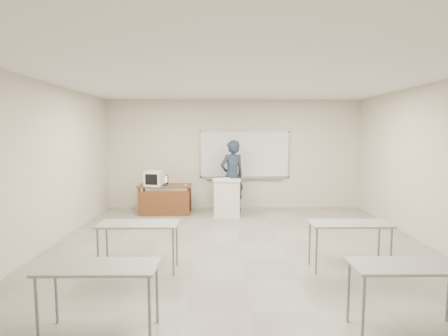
{
  "coord_description": "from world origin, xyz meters",
  "views": [
    {
      "loc": [
        -0.35,
        -5.66,
        2.07
      ],
      "look_at": [
        -0.29,
        2.2,
        1.3
      ],
      "focal_mm": 28.0,
      "sensor_mm": 36.0,
      "label": 1
    }
  ],
  "objects_px": {
    "whiteboard": "(245,155)",
    "laptop": "(162,183)",
    "instructor_desk": "(165,194)",
    "keyboard": "(221,179)",
    "mouse": "(186,185)",
    "crt_monitor": "(155,178)",
    "presenter": "(232,176)",
    "podium": "(227,198)"
  },
  "relations": [
    {
      "from": "crt_monitor",
      "to": "laptop",
      "type": "bearing_deg",
      "value": 53.59
    },
    {
      "from": "instructor_desk",
      "to": "mouse",
      "type": "distance_m",
      "value": 0.61
    },
    {
      "from": "whiteboard",
      "to": "instructor_desk",
      "type": "height_order",
      "value": "whiteboard"
    },
    {
      "from": "podium",
      "to": "laptop",
      "type": "xyz_separation_m",
      "value": [
        -1.7,
        0.4,
        0.34
      ]
    },
    {
      "from": "mouse",
      "to": "podium",
      "type": "bearing_deg",
      "value": -34.13
    },
    {
      "from": "mouse",
      "to": "instructor_desk",
      "type": "bearing_deg",
      "value": 146.07
    },
    {
      "from": "crt_monitor",
      "to": "laptop",
      "type": "height_order",
      "value": "crt_monitor"
    },
    {
      "from": "instructor_desk",
      "to": "presenter",
      "type": "relative_size",
      "value": 0.71
    },
    {
      "from": "instructor_desk",
      "to": "keyboard",
      "type": "relative_size",
      "value": 2.99
    },
    {
      "from": "instructor_desk",
      "to": "presenter",
      "type": "bearing_deg",
      "value": 10.25
    },
    {
      "from": "presenter",
      "to": "instructor_desk",
      "type": "bearing_deg",
      "value": -17.21
    },
    {
      "from": "laptop",
      "to": "mouse",
      "type": "relative_size",
      "value": 3.54
    },
    {
      "from": "whiteboard",
      "to": "instructor_desk",
      "type": "relative_size",
      "value": 1.83
    },
    {
      "from": "instructor_desk",
      "to": "mouse",
      "type": "xyz_separation_m",
      "value": [
        0.55,
        -0.09,
        0.24
      ]
    },
    {
      "from": "whiteboard",
      "to": "laptop",
      "type": "relative_size",
      "value": 7.49
    },
    {
      "from": "whiteboard",
      "to": "presenter",
      "type": "height_order",
      "value": "whiteboard"
    },
    {
      "from": "crt_monitor",
      "to": "keyboard",
      "type": "bearing_deg",
      "value": 3.57
    },
    {
      "from": "podium",
      "to": "presenter",
      "type": "distance_m",
      "value": 0.77
    },
    {
      "from": "laptop",
      "to": "presenter",
      "type": "xyz_separation_m",
      "value": [
        1.84,
        0.19,
        0.14
      ]
    },
    {
      "from": "crt_monitor",
      "to": "laptop",
      "type": "relative_size",
      "value": 1.4
    },
    {
      "from": "whiteboard",
      "to": "presenter",
      "type": "xyz_separation_m",
      "value": [
        -0.36,
        -0.46,
        -0.53
      ]
    },
    {
      "from": "presenter",
      "to": "whiteboard",
      "type": "bearing_deg",
      "value": -155.96
    },
    {
      "from": "instructor_desk",
      "to": "podium",
      "type": "bearing_deg",
      "value": -9.59
    },
    {
      "from": "instructor_desk",
      "to": "crt_monitor",
      "type": "relative_size",
      "value": 2.93
    },
    {
      "from": "instructor_desk",
      "to": "crt_monitor",
      "type": "height_order",
      "value": "crt_monitor"
    },
    {
      "from": "laptop",
      "to": "keyboard",
      "type": "bearing_deg",
      "value": -13.07
    },
    {
      "from": "keyboard",
      "to": "presenter",
      "type": "height_order",
      "value": "presenter"
    },
    {
      "from": "laptop",
      "to": "keyboard",
      "type": "height_order",
      "value": "laptop"
    },
    {
      "from": "whiteboard",
      "to": "mouse",
      "type": "distance_m",
      "value": 1.91
    },
    {
      "from": "podium",
      "to": "crt_monitor",
      "type": "relative_size",
      "value": 2.02
    },
    {
      "from": "whiteboard",
      "to": "keyboard",
      "type": "height_order",
      "value": "whiteboard"
    },
    {
      "from": "mouse",
      "to": "laptop",
      "type": "bearing_deg",
      "value": 136.46
    },
    {
      "from": "instructor_desk",
      "to": "mouse",
      "type": "height_order",
      "value": "mouse"
    },
    {
      "from": "laptop",
      "to": "keyboard",
      "type": "distance_m",
      "value": 1.59
    },
    {
      "from": "instructor_desk",
      "to": "laptop",
      "type": "height_order",
      "value": "laptop"
    },
    {
      "from": "whiteboard",
      "to": "keyboard",
      "type": "bearing_deg",
      "value": -124.04
    },
    {
      "from": "podium",
      "to": "instructor_desk",
      "type": "bearing_deg",
      "value": 174.24
    },
    {
      "from": "crt_monitor",
      "to": "mouse",
      "type": "xyz_separation_m",
      "value": [
        0.8,
        -0.08,
        -0.17
      ]
    },
    {
      "from": "laptop",
      "to": "instructor_desk",
      "type": "bearing_deg",
      "value": -54.47
    },
    {
      "from": "mouse",
      "to": "keyboard",
      "type": "xyz_separation_m",
      "value": [
        0.9,
        -0.09,
        0.18
      ]
    },
    {
      "from": "podium",
      "to": "keyboard",
      "type": "distance_m",
      "value": 0.51
    },
    {
      "from": "podium",
      "to": "mouse",
      "type": "height_order",
      "value": "podium"
    }
  ]
}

